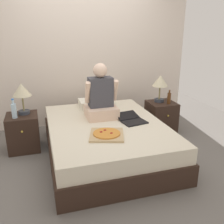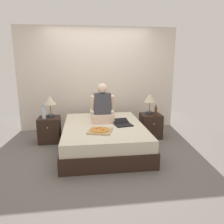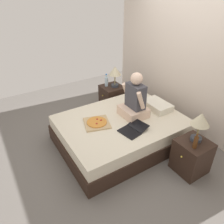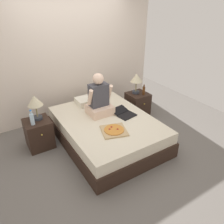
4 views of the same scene
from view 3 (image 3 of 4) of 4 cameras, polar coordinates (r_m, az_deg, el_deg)
ground_plane at (r=3.99m, az=2.27°, el=-7.68°), size 5.87×5.87×0.00m
wall_back at (r=4.27m, az=18.92°, el=12.48°), size 3.87×0.12×2.50m
bed at (r=3.85m, az=2.34°, el=-4.95°), size 1.57×2.10×0.48m
nightstand_left at (r=4.87m, az=-0.03°, el=3.87°), size 0.44×0.47×0.53m
lamp_on_left_nightstand at (r=4.62m, az=0.78°, el=10.37°), size 0.26×0.26×0.45m
water_bottle at (r=4.72m, az=-1.48°, el=8.05°), size 0.07×0.07×0.28m
nightstand_right at (r=3.51m, az=20.03°, el=-10.80°), size 0.44×0.47×0.53m
lamp_on_right_nightstand at (r=3.21m, az=22.10°, el=-2.23°), size 0.26×0.26×0.45m
beer_bottle at (r=3.19m, az=20.99°, el=-7.33°), size 0.06×0.06×0.23m
pillow at (r=4.09m, az=11.66°, el=1.75°), size 0.52×0.34×0.12m
person_seated at (r=3.70m, az=5.94°, el=2.98°), size 0.47×0.40×0.78m
laptop at (r=3.44m, az=5.30°, el=-4.69°), size 0.39×0.46×0.07m
pizza_box at (r=3.60m, az=-3.98°, el=-2.82°), size 0.50×0.50×0.04m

